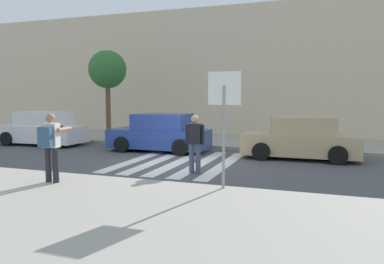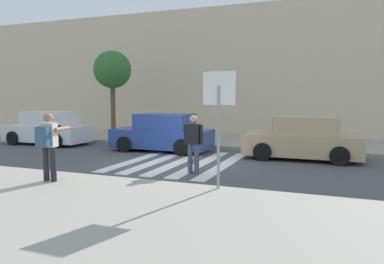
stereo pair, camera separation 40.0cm
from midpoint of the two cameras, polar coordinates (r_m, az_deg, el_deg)
name	(u,v)px [view 2 (the right image)]	position (r m, az deg, el deg)	size (l,w,h in m)	color
ground_plane	(178,163)	(12.87, -1.28, -4.71)	(120.00, 120.00, 0.00)	#4C4C4F
sidewalk_near	(47,214)	(7.67, -19.81, -11.62)	(60.00, 6.00, 0.14)	#9E998C
sidewalk_far	(227,141)	(18.48, 5.90, -1.38)	(60.00, 4.80, 0.14)	#9E998C
building_facade_far	(248,74)	(22.65, 9.00, 8.77)	(56.00, 4.00, 7.18)	beige
crosswalk_stripe_0	(140,159)	(13.73, -7.15, -4.08)	(0.44, 5.20, 0.01)	silver
crosswalk_stripe_1	(159,160)	(13.37, -4.12, -4.31)	(0.44, 5.20, 0.01)	silver
crosswalk_stripe_2	(180,162)	(13.05, -0.94, -4.54)	(0.44, 5.20, 0.01)	silver
crosswalk_stripe_3	(202,163)	(12.77, 2.40, -4.77)	(0.44, 5.20, 0.01)	silver
crosswalk_stripe_4	(224,165)	(12.54, 5.87, -4.99)	(0.44, 5.20, 0.01)	silver
stop_sign	(219,104)	(8.61, 5.46, 4.33)	(0.76, 0.08, 2.70)	gray
photographer_with_backpack	(48,141)	(9.91, -19.99, -1.30)	(0.66, 0.90, 1.72)	#232328
pedestrian_crossing	(193,141)	(11.00, 1.25, -1.33)	(0.58, 0.26, 1.72)	#474C60
parked_car_white	(48,129)	(18.87, -20.50, 0.44)	(4.10, 1.92, 1.55)	white
parked_car_blue	(163,134)	(15.53, -3.77, -0.25)	(4.10, 1.92, 1.55)	#284293
parked_car_tan	(304,139)	(14.10, 17.41, -1.08)	(4.10, 1.92, 1.55)	tan
street_tree_west	(112,70)	(19.41, -11.47, 9.18)	(1.89, 1.89, 4.41)	brown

